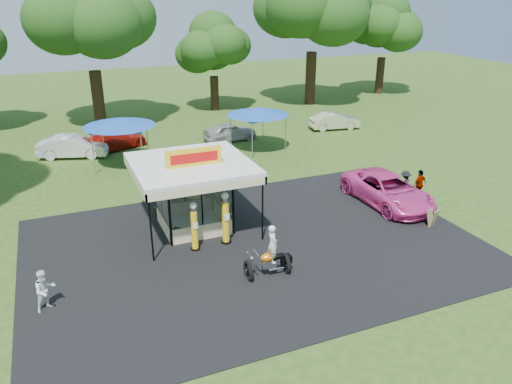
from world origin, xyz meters
TOP-DOWN VIEW (x-y plane):
  - ground at (0.00, 0.00)m, footprint 120.00×120.00m
  - asphalt_apron at (0.00, 2.00)m, footprint 20.00×14.00m
  - gas_station_kiosk at (-2.00, 4.99)m, footprint 5.40×5.40m
  - gas_pump_left at (-2.60, 2.75)m, footprint 0.43×0.43m
  - gas_pump_right at (-1.10, 2.83)m, footprint 0.47×0.47m
  - motorcycle at (-0.35, -0.45)m, footprint 1.96×0.97m
  - spare_tires at (-3.11, 3.88)m, footprint 0.87×0.61m
  - a_frame_sign at (8.82, 0.55)m, footprint 0.53×0.60m
  - kiosk_car at (-2.00, 7.20)m, footprint 2.82×1.13m
  - pink_sedan at (8.49, 3.71)m, footprint 2.76×5.89m
  - spectator_west at (-8.85, 0.52)m, footprint 0.98×0.89m
  - spectator_east_a at (9.95, 4.15)m, footprint 1.12×1.11m
  - spectator_east_b at (10.59, 3.69)m, footprint 1.05×0.61m
  - bg_car_a at (-6.62, 18.86)m, footprint 4.97×2.95m
  - bg_car_b at (-3.70, 19.71)m, footprint 5.14×3.63m
  - bg_car_c at (4.77, 18.48)m, footprint 4.21×1.96m
  - bg_car_e at (13.93, 18.35)m, footprint 4.34×2.05m
  - tent_west at (-3.74, 15.81)m, footprint 4.60×4.60m
  - tent_east at (5.89, 15.63)m, footprint 4.41×4.41m
  - oak_far_c at (-3.85, 27.20)m, footprint 11.00×11.00m
  - oak_far_d at (7.02, 28.94)m, footprint 7.44×7.44m
  - oak_far_e at (16.78, 27.86)m, footprint 11.95×11.95m
  - oak_far_f at (26.53, 29.76)m, footprint 8.79×8.79m

SIDE VIEW (x-z plane):
  - ground at x=0.00m, z-range 0.00..0.00m
  - asphalt_apron at x=0.00m, z-range 0.00..0.04m
  - spare_tires at x=-3.11m, z-range -0.01..0.71m
  - a_frame_sign at x=8.82m, z-range 0.01..0.88m
  - kiosk_car at x=-2.00m, z-range 0.00..0.96m
  - bg_car_e at x=13.93m, z-range 0.00..1.37m
  - bg_car_b at x=-3.70m, z-range 0.00..1.38m
  - bg_car_c at x=4.77m, z-range 0.00..1.39m
  - bg_car_a at x=-6.62m, z-range 0.00..1.55m
  - spectator_east_a at x=9.95m, z-range 0.00..1.55m
  - spectator_west at x=-8.85m, z-range 0.00..1.62m
  - pink_sedan at x=8.49m, z-range 0.00..1.63m
  - spectator_east_b at x=10.59m, z-range 0.00..1.67m
  - motorcycle at x=-0.35m, z-range -0.26..2.05m
  - gas_pump_left at x=-2.60m, z-range -0.05..2.28m
  - gas_pump_right at x=-1.10m, z-range -0.05..2.49m
  - gas_station_kiosk at x=-2.00m, z-range -0.31..3.87m
  - tent_east at x=5.89m, z-range 1.25..4.33m
  - tent_west at x=-3.74m, z-range 1.30..4.52m
  - oak_far_d at x=7.02m, z-range 1.22..10.07m
  - oak_far_f at x=26.53m, z-range 1.50..12.09m
  - oak_far_c at x=-3.85m, z-range 1.75..14.72m
  - oak_far_e at x=16.78m, z-range 1.97..16.19m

